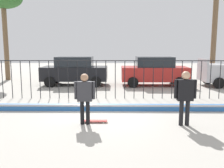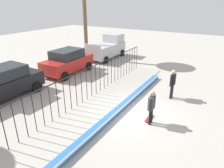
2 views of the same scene
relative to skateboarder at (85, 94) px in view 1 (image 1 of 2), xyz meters
The scene contains 9 objects.
ground_plane 1.57m from the skateboarder, 63.45° to the left, with size 60.00×60.00×0.00m, color #ADA89E.
bowl_coping_ledge 2.11m from the skateboarder, 73.68° to the left, with size 11.00×0.40×0.27m.
perimeter_fence 4.18m from the skateboarder, 82.63° to the left, with size 14.04×0.04×1.89m.
skateboarder is the anchor object (origin of this frame).
skateboard 1.02m from the skateboarder, 28.05° to the left, with size 0.80×0.20×0.07m.
camera_operator 3.24m from the skateboarder, ahead, with size 0.72×0.27×1.78m.
parked_car_black 8.66m from the skateboarder, 101.32° to the left, with size 4.30×2.12×1.90m.
parked_car_red 9.08m from the skateboarder, 66.77° to the left, with size 4.30×2.12×1.90m.
palm_tree_short 14.13m from the skateboarder, 123.67° to the left, with size 2.79×2.79×6.91m.
Camera 1 is at (0.45, -8.94, 2.53)m, focal length 39.44 mm.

